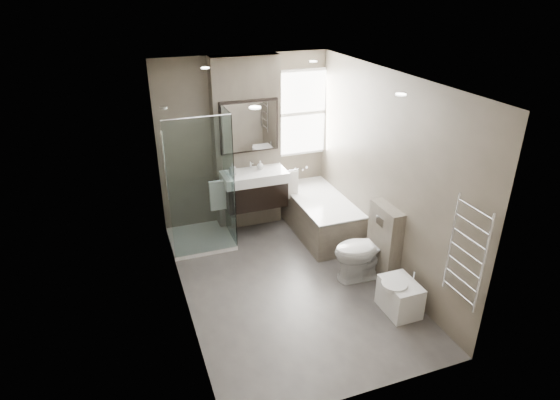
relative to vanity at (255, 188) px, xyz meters
name	(u,v)px	position (x,y,z in m)	size (l,w,h in m)	color
room	(289,191)	(0.00, -1.43, 0.56)	(2.70, 3.90, 2.70)	#4D4946
vanity_pier	(247,145)	(0.00, 0.35, 0.56)	(1.00, 0.25, 2.60)	#635A4E
vanity	(255,188)	(0.00, 0.00, 0.00)	(0.95, 0.47, 0.66)	black
mirror_cabinet	(249,127)	(0.00, 0.19, 0.89)	(0.86, 0.08, 0.76)	black
towel_left	(218,195)	(-0.56, -0.02, -0.02)	(0.24, 0.06, 0.44)	silver
towel_right	(290,185)	(0.56, -0.02, -0.02)	(0.24, 0.06, 0.44)	silver
shower_enclosure	(207,213)	(-0.75, -0.08, -0.25)	(0.90, 0.90, 2.00)	white
bathtub	(320,213)	(0.92, -0.33, -0.43)	(0.75, 1.60, 0.57)	#635A4E
window	(300,113)	(0.90, 0.45, 0.93)	(0.98, 0.06, 1.33)	white
toilet	(365,250)	(0.97, -1.63, -0.33)	(0.46, 0.81, 0.82)	white
cistern_box	(384,242)	(1.21, -1.68, -0.24)	(0.19, 0.55, 1.00)	#635A4E
bidet	(399,296)	(1.01, -2.39, -0.53)	(0.42, 0.49, 0.51)	white
towel_radiator	(467,253)	(1.25, -3.03, 0.38)	(0.03, 0.49, 1.10)	silver
soap_bottle_a	(233,169)	(-0.31, 0.01, 0.35)	(0.08, 0.08, 0.17)	white
soap_bottle_b	(260,165)	(0.12, 0.07, 0.33)	(0.10, 0.10, 0.13)	white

